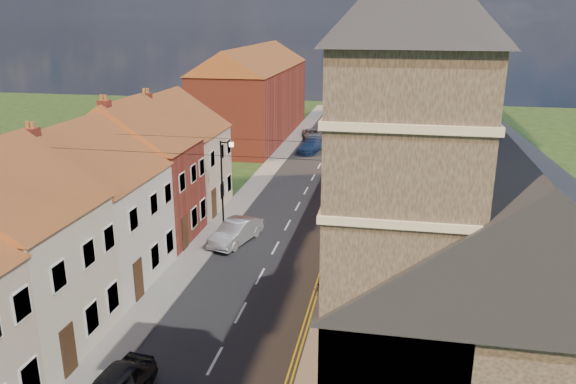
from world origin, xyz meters
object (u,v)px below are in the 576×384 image
at_px(church, 473,280).
at_px(pedestrian_right, 321,291).
at_px(car_far, 310,146).
at_px(car_distant, 312,134).
at_px(car_far_b, 357,149).
at_px(car_mid, 236,232).
at_px(lamppost, 223,181).

xyz_separation_m(church, pedestrian_right, (-5.66, 7.85, -4.95)).
height_order(car_far, car_distant, car_far).
xyz_separation_m(church, car_far_b, (-6.16, 39.96, -5.24)).
xyz_separation_m(car_mid, car_distant, (0.12, 31.61, -0.17)).
height_order(lamppost, car_distant, lamppost).
distance_m(lamppost, pedestrian_right, 11.88).
height_order(lamppost, car_mid, lamppost).
xyz_separation_m(car_mid, car_far, (0.92, 25.10, -0.07)).
relative_size(car_far, pedestrian_right, 2.78).
height_order(car_far, pedestrian_right, pedestrian_right).
relative_size(car_far, car_far_b, 1.03).
xyz_separation_m(car_far, car_distant, (-0.80, 6.51, -0.10)).
relative_size(lamppost, car_far_b, 1.37).
xyz_separation_m(car_distant, car_far_b, (5.68, -6.72, 0.08)).
bearing_deg(pedestrian_right, church, 140.44).
bearing_deg(car_distant, car_far_b, -67.81).
distance_m(car_distant, car_far_b, 8.80).
relative_size(pedestrian_right, car_far_b, 0.37).
bearing_deg(car_distant, church, -93.81).
xyz_separation_m(church, car_mid, (-11.96, 15.06, -5.15)).
relative_size(car_mid, car_far_b, 1.01).
bearing_deg(car_mid, car_distant, 105.80).
relative_size(car_distant, pedestrian_right, 2.46).
bearing_deg(car_distant, car_far, -101.01).
height_order(car_mid, car_far_b, car_mid).
bearing_deg(car_distant, lamppost, -110.58).
distance_m(car_mid, car_distant, 31.61).
xyz_separation_m(lamppost, car_far, (2.13, 23.49, -2.88)).
height_order(car_distant, pedestrian_right, pedestrian_right).
bearing_deg(car_mid, car_far_b, 92.89).
bearing_deg(church, pedestrian_right, 125.79).
bearing_deg(car_far_b, lamppost, 79.67).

